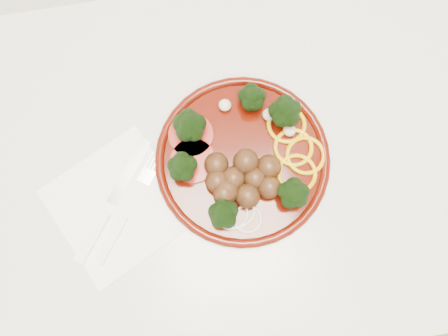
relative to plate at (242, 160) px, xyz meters
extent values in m
cube|color=silver|center=(0.07, 0.01, -0.48)|extent=(2.40, 0.60, 0.87)
cube|color=beige|center=(0.07, 0.01, -0.03)|extent=(2.40, 0.60, 0.03)
cylinder|color=#3E0A03|center=(0.00, 0.00, -0.01)|extent=(0.26, 0.26, 0.01)
torus|color=#3E0A03|center=(0.00, 0.00, -0.01)|extent=(0.26, 0.26, 0.01)
sphere|color=#442511|center=(0.01, -0.03, 0.01)|extent=(0.04, 0.04, 0.04)
sphere|color=#442511|center=(-0.04, 0.00, 0.01)|extent=(0.04, 0.04, 0.04)
sphere|color=#442511|center=(-0.02, -0.03, 0.01)|extent=(0.04, 0.04, 0.04)
sphere|color=#442511|center=(-0.03, -0.05, 0.01)|extent=(0.04, 0.04, 0.04)
sphere|color=#442511|center=(0.00, -0.01, 0.01)|extent=(0.04, 0.04, 0.04)
sphere|color=#442511|center=(0.03, -0.05, 0.01)|extent=(0.04, 0.04, 0.04)
sphere|color=#442511|center=(0.00, -0.06, 0.01)|extent=(0.04, 0.04, 0.04)
sphere|color=#442511|center=(0.04, -0.02, 0.01)|extent=(0.04, 0.04, 0.04)
sphere|color=#442511|center=(-0.03, -0.04, 0.01)|extent=(0.04, 0.04, 0.04)
sphere|color=#442511|center=(-0.04, -0.03, 0.01)|extent=(0.04, 0.04, 0.04)
torus|color=#C89007|center=(0.08, 0.01, 0.00)|extent=(0.06, 0.06, 0.01)
torus|color=#C89007|center=(0.08, -0.03, 0.00)|extent=(0.06, 0.06, 0.01)
torus|color=#C89007|center=(0.08, 0.04, 0.00)|extent=(0.06, 0.06, 0.01)
torus|color=#C89007|center=(0.10, -0.01, 0.00)|extent=(0.06, 0.06, 0.01)
cylinder|color=#720A07|center=(-0.07, 0.05, 0.00)|extent=(0.07, 0.07, 0.01)
cylinder|color=#720A07|center=(-0.07, 0.01, 0.00)|extent=(0.07, 0.07, 0.01)
torus|color=beige|center=(-0.03, -0.07, 0.00)|extent=(0.05, 0.05, 0.00)
torus|color=beige|center=(-0.01, -0.09, 0.00)|extent=(0.04, 0.04, 0.00)
torus|color=beige|center=(-0.02, -0.07, 0.00)|extent=(0.06, 0.06, 0.00)
ellipsoid|color=#C6B793|center=(0.05, 0.06, 0.00)|extent=(0.02, 0.02, 0.01)
ellipsoid|color=#C6B793|center=(-0.01, 0.09, 0.00)|extent=(0.02, 0.02, 0.01)
ellipsoid|color=#C6B793|center=(0.08, 0.03, 0.00)|extent=(0.02, 0.02, 0.01)
cube|color=white|center=(-0.19, -0.03, -0.02)|extent=(0.24, 0.24, 0.00)
cube|color=silver|center=(-0.17, 0.01, -0.01)|extent=(0.08, 0.10, 0.00)
cube|color=white|center=(-0.23, -0.07, -0.01)|extent=(0.06, 0.07, 0.01)
cube|color=white|center=(-0.21, -0.08, -0.01)|extent=(0.05, 0.07, 0.01)
cube|color=silver|center=(-0.14, 0.00, -0.01)|extent=(0.03, 0.03, 0.00)
cube|color=silver|center=(-0.12, 0.02, -0.01)|extent=(0.02, 0.02, 0.00)
cube|color=silver|center=(-0.13, 0.02, -0.01)|extent=(0.02, 0.02, 0.00)
cube|color=silver|center=(-0.13, 0.02, -0.01)|extent=(0.02, 0.02, 0.00)
cube|color=silver|center=(-0.14, 0.03, -0.01)|extent=(0.02, 0.02, 0.00)
camera|label=1|loc=(-0.05, -0.14, 0.63)|focal=35.00mm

